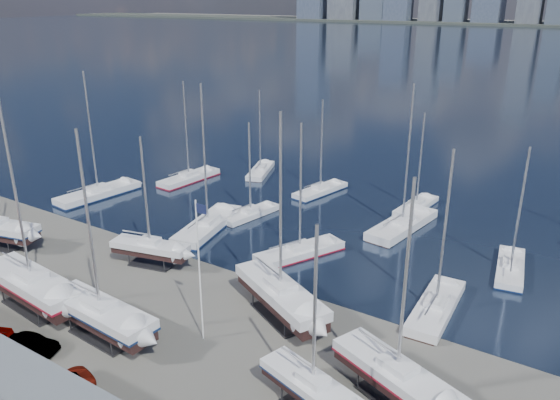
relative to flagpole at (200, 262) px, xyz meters
The scene contains 21 objects.
ground 7.11m from the flagpole, behind, with size 1400.00×1400.00×0.00m, color #605E59.
sailboat_cradle_1 16.79m from the flagpole, 164.01° to the right, with size 12.14×4.33×18.99m.
sailboat_cradle_2 15.39m from the flagpole, 151.67° to the left, with size 8.40×4.09×13.42m.
sailboat_cradle_3 9.38m from the flagpole, 149.08° to the right, with size 10.76×3.58×17.06m.
sailboat_cradle_4 8.32m from the flagpole, 60.50° to the left, with size 11.13×7.62×17.68m.
sailboat_cradle_5 12.58m from the flagpole, 12.12° to the right, with size 8.48×4.42×13.41m.
sailboat_cradle_6 16.29m from the flagpole, ahead, with size 10.20×6.12×15.95m.
sailboat_moored_0 38.47m from the flagpole, 152.54° to the left, with size 4.58×12.13×17.70m.
sailboat_moored_1 41.13m from the flagpole, 133.50° to the left, with size 3.74×10.49×15.38m.
sailboat_moored_2 44.17m from the flagpole, 118.95° to the left, with size 5.55×9.23×13.48m.
sailboat_moored_3 22.88m from the flagpole, 129.20° to the left, with size 5.85×12.36×17.83m.
sailboat_moored_4 26.74m from the flagpole, 117.58° to the left, with size 3.70×8.52×12.44m.
sailboat_moored_5 36.94m from the flagpole, 104.22° to the left, with size 4.32×9.45×13.65m.
sailboat_moored_6 18.18m from the flagpole, 94.29° to the left, with size 6.74×10.22×14.92m.
sailboat_moored_7 30.67m from the flagpole, 80.01° to the left, with size 4.78×12.12×17.81m.
sailboat_moored_8 37.44m from the flagpole, 83.21° to the left, with size 3.22×8.96×13.12m.
sailboat_moored_9 20.99m from the flagpole, 44.40° to the left, with size 3.42×10.27×15.29m.
sailboat_moored_10 31.73m from the flagpole, 54.34° to the left, with size 3.90×9.25×13.40m.
car_b 14.47m from the flagpole, 139.38° to the right, with size 1.44×4.13×1.36m, color gray.
car_c 13.36m from the flagpole, 108.43° to the right, with size 2.67×5.79×1.61m, color gray.
flagpole is the anchor object (origin of this frame).
Camera 1 is at (27.23, -38.04, 25.61)m, focal length 35.00 mm.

